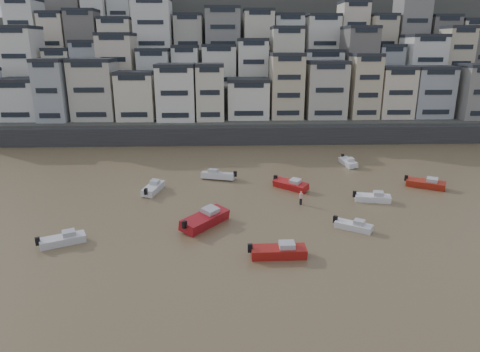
{
  "coord_description": "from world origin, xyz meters",
  "views": [
    {
      "loc": [
        6.18,
        -19.78,
        19.4
      ],
      "look_at": [
        8.08,
        30.0,
        4.0
      ],
      "focal_mm": 32.0,
      "sensor_mm": 36.0,
      "label": 1
    }
  ],
  "objects_px": {
    "boat_b": "(354,225)",
    "boat_i": "(348,161)",
    "boat_e": "(291,184)",
    "boat_f": "(153,187)",
    "boat_j": "(62,238)",
    "person_pink": "(301,198)",
    "boat_g": "(426,182)",
    "boat_d": "(373,197)",
    "boat_a": "(279,249)",
    "boat_c": "(205,218)",
    "boat_h": "(218,174)"
  },
  "relations": [
    {
      "from": "boat_a",
      "to": "boat_f",
      "type": "bearing_deg",
      "value": 126.64
    },
    {
      "from": "boat_e",
      "to": "boat_i",
      "type": "relative_size",
      "value": 1.07
    },
    {
      "from": "boat_g",
      "to": "boat_h",
      "type": "distance_m",
      "value": 29.77
    },
    {
      "from": "boat_c",
      "to": "boat_h",
      "type": "xyz_separation_m",
      "value": [
        1.28,
        17.27,
        -0.19
      ]
    },
    {
      "from": "boat_e",
      "to": "person_pink",
      "type": "distance_m",
      "value": 6.06
    },
    {
      "from": "boat_b",
      "to": "boat_j",
      "type": "relative_size",
      "value": 0.91
    },
    {
      "from": "boat_h",
      "to": "boat_g",
      "type": "bearing_deg",
      "value": -173.91
    },
    {
      "from": "boat_a",
      "to": "boat_e",
      "type": "distance_m",
      "value": 20.27
    },
    {
      "from": "boat_c",
      "to": "boat_a",
      "type": "bearing_deg",
      "value": -98.31
    },
    {
      "from": "boat_f",
      "to": "boat_j",
      "type": "bearing_deg",
      "value": 169.16
    },
    {
      "from": "boat_b",
      "to": "boat_i",
      "type": "relative_size",
      "value": 0.84
    },
    {
      "from": "boat_b",
      "to": "boat_d",
      "type": "relative_size",
      "value": 0.9
    },
    {
      "from": "boat_g",
      "to": "boat_j",
      "type": "relative_size",
      "value": 1.17
    },
    {
      "from": "boat_f",
      "to": "person_pink",
      "type": "relative_size",
      "value": 3.16
    },
    {
      "from": "boat_a",
      "to": "boat_h",
      "type": "relative_size",
      "value": 1.04
    },
    {
      "from": "boat_b",
      "to": "boat_c",
      "type": "distance_m",
      "value": 16.32
    },
    {
      "from": "boat_e",
      "to": "boat_h",
      "type": "height_order",
      "value": "boat_e"
    },
    {
      "from": "person_pink",
      "to": "boat_a",
      "type": "bearing_deg",
      "value": -108.24
    },
    {
      "from": "boat_i",
      "to": "boat_j",
      "type": "bearing_deg",
      "value": -59.36
    },
    {
      "from": "boat_i",
      "to": "boat_f",
      "type": "bearing_deg",
      "value": -74.58
    },
    {
      "from": "boat_e",
      "to": "boat_j",
      "type": "distance_m",
      "value": 30.41
    },
    {
      "from": "boat_b",
      "to": "boat_g",
      "type": "xyz_separation_m",
      "value": [
        14.37,
        13.8,
        0.17
      ]
    },
    {
      "from": "boat_b",
      "to": "boat_i",
      "type": "bearing_deg",
      "value": 108.64
    },
    {
      "from": "boat_i",
      "to": "boat_j",
      "type": "distance_m",
      "value": 46.47
    },
    {
      "from": "boat_f",
      "to": "boat_i",
      "type": "xyz_separation_m",
      "value": [
        30.41,
        12.21,
        -0.04
      ]
    },
    {
      "from": "boat_h",
      "to": "boat_j",
      "type": "bearing_deg",
      "value": 70.11
    },
    {
      "from": "boat_b",
      "to": "boat_j",
      "type": "distance_m",
      "value": 30.54
    },
    {
      "from": "boat_i",
      "to": "person_pink",
      "type": "bearing_deg",
      "value": -38.34
    },
    {
      "from": "boat_i",
      "to": "boat_d",
      "type": "bearing_deg",
      "value": -11.82
    },
    {
      "from": "boat_j",
      "to": "person_pink",
      "type": "relative_size",
      "value": 2.75
    },
    {
      "from": "boat_g",
      "to": "boat_j",
      "type": "bearing_deg",
      "value": -129.89
    },
    {
      "from": "boat_a",
      "to": "boat_j",
      "type": "xyz_separation_m",
      "value": [
        -21.48,
        3.51,
        -0.13
      ]
    },
    {
      "from": "boat_d",
      "to": "boat_g",
      "type": "distance_m",
      "value": 10.7
    },
    {
      "from": "boat_j",
      "to": "person_pink",
      "type": "height_order",
      "value": "person_pink"
    },
    {
      "from": "boat_j",
      "to": "person_pink",
      "type": "distance_m",
      "value": 27.99
    },
    {
      "from": "boat_f",
      "to": "boat_c",
      "type": "bearing_deg",
      "value": -135.18
    },
    {
      "from": "boat_c",
      "to": "boat_h",
      "type": "relative_size",
      "value": 1.26
    },
    {
      "from": "boat_g",
      "to": "boat_i",
      "type": "relative_size",
      "value": 1.08
    },
    {
      "from": "boat_f",
      "to": "boat_a",
      "type": "bearing_deg",
      "value": -130.51
    },
    {
      "from": "boat_a",
      "to": "boat_j",
      "type": "relative_size",
      "value": 1.2
    },
    {
      "from": "boat_e",
      "to": "boat_i",
      "type": "height_order",
      "value": "boat_e"
    },
    {
      "from": "boat_c",
      "to": "boat_f",
      "type": "xyz_separation_m",
      "value": [
        -7.56,
        11.71,
        -0.2
      ]
    },
    {
      "from": "boat_e",
      "to": "boat_f",
      "type": "bearing_deg",
      "value": -135.51
    },
    {
      "from": "boat_i",
      "to": "boat_a",
      "type": "bearing_deg",
      "value": -32.75
    },
    {
      "from": "boat_e",
      "to": "boat_f",
      "type": "height_order",
      "value": "boat_e"
    },
    {
      "from": "boat_h",
      "to": "boat_i",
      "type": "relative_size",
      "value": 1.07
    },
    {
      "from": "boat_d",
      "to": "boat_f",
      "type": "bearing_deg",
      "value": -177.76
    },
    {
      "from": "boat_d",
      "to": "boat_c",
      "type": "bearing_deg",
      "value": -150.29
    },
    {
      "from": "boat_e",
      "to": "boat_j",
      "type": "bearing_deg",
      "value": -104.59
    },
    {
      "from": "boat_j",
      "to": "boat_d",
      "type": "bearing_deg",
      "value": -8.75
    }
  ]
}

